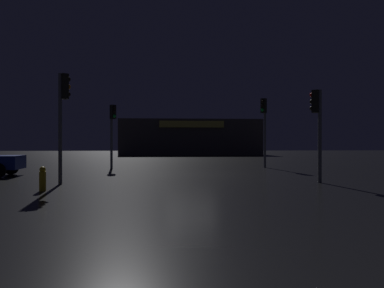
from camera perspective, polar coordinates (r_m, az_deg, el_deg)
ground_plane at (r=19.30m, az=-0.09°, el=-4.60°), size 120.00×120.00×0.00m
store_building at (r=52.79m, az=-0.32°, el=1.02°), size 19.11×6.84×4.80m
traffic_signal_main at (r=16.12m, az=18.31°, el=3.89°), size 0.43×0.42×3.74m
traffic_signal_opposite at (r=15.58m, az=-18.86°, el=5.50°), size 0.43×0.41×4.29m
traffic_signal_cross_left at (r=25.02m, az=10.80°, el=3.67°), size 0.42×0.42×4.48m
traffic_signal_cross_right at (r=24.21m, az=-11.88°, el=2.94°), size 0.42×0.42×3.98m
fire_hydrant at (r=13.53m, az=-21.56°, el=-4.92°), size 0.22×0.22×0.82m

